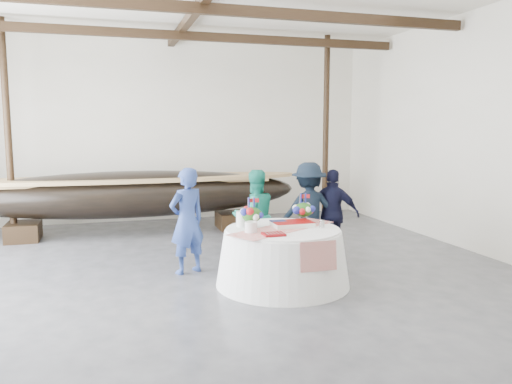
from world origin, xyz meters
name	(u,v)px	position (x,y,z in m)	size (l,w,h in m)	color
floor	(227,291)	(0.00, 0.00, 0.00)	(10.00, 12.00, 0.01)	#3D3D42
wall_back	(172,131)	(0.00, 6.00, 2.25)	(10.00, 0.02, 4.50)	silver
pavilion_structure	(213,15)	(0.00, 0.76, 4.00)	(9.80, 11.76, 4.50)	black
longboat_display	(133,194)	(-1.09, 4.38, 0.89)	(7.45, 1.49, 1.40)	black
banquet_table	(283,256)	(0.87, 0.07, 0.43)	(2.00, 2.00, 0.85)	white
tabletop_items	(277,216)	(0.85, 0.26, 1.00)	(1.87, 1.40, 0.40)	red
guest_woman_blue	(187,221)	(-0.40, 1.08, 0.86)	(0.62, 0.41, 1.71)	navy
guest_woman_teal	(255,216)	(0.83, 1.40, 0.81)	(0.79, 0.61, 1.62)	#1C9279
guest_man_left	(309,211)	(1.82, 1.37, 0.86)	(1.12, 0.64, 1.73)	black
guest_man_right	(333,214)	(2.26, 1.29, 0.80)	(0.94, 0.39, 1.60)	black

